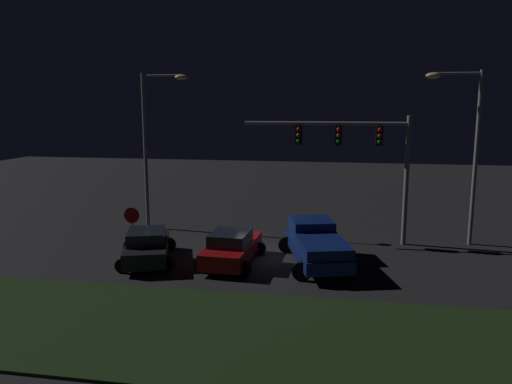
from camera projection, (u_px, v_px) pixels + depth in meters
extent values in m
plane|color=black|center=(259.00, 252.00, 23.72)|extent=(80.00, 80.00, 0.00)
cube|color=black|center=(212.00, 332.00, 15.23)|extent=(26.49, 6.48, 0.10)
cube|color=navy|center=(317.00, 250.00, 21.73)|extent=(3.36, 5.74, 0.55)
cube|color=navy|center=(312.00, 228.00, 22.78)|extent=(2.28, 2.32, 0.85)
cube|color=black|center=(312.00, 226.00, 22.75)|extent=(2.10, 1.93, 0.51)
cube|color=navy|center=(323.00, 246.00, 20.59)|extent=(2.65, 3.42, 0.45)
cylinder|color=black|center=(287.00, 245.00, 23.59)|extent=(0.80, 0.22, 0.80)
cylinder|color=black|center=(329.00, 244.00, 23.78)|extent=(0.80, 0.22, 0.80)
cylinder|color=black|center=(302.00, 271.00, 19.78)|extent=(0.80, 0.22, 0.80)
cylinder|color=black|center=(352.00, 270.00, 19.96)|extent=(0.80, 0.22, 0.80)
cube|color=maroon|center=(232.00, 250.00, 21.94)|extent=(1.98, 4.47, 0.70)
cube|color=black|center=(230.00, 238.00, 21.60)|extent=(1.68, 2.07, 0.55)
cylinder|color=black|center=(222.00, 246.00, 23.63)|extent=(0.64, 0.22, 0.64)
cylinder|color=black|center=(259.00, 248.00, 23.24)|extent=(0.64, 0.22, 0.64)
cylinder|color=black|center=(202.00, 265.00, 20.75)|extent=(0.64, 0.22, 0.64)
cylinder|color=black|center=(244.00, 268.00, 20.36)|extent=(0.64, 0.22, 0.64)
cube|color=black|center=(147.00, 248.00, 22.25)|extent=(3.07, 4.74, 0.70)
cube|color=black|center=(146.00, 236.00, 21.90)|extent=(2.14, 2.40, 0.55)
cylinder|color=black|center=(130.00, 246.00, 23.63)|extent=(0.64, 0.22, 0.64)
cylinder|color=black|center=(169.00, 245.00, 23.89)|extent=(0.64, 0.22, 0.64)
cylinder|color=black|center=(123.00, 266.00, 20.71)|extent=(0.64, 0.22, 0.64)
cylinder|color=black|center=(167.00, 264.00, 20.97)|extent=(0.64, 0.22, 0.64)
cylinder|color=slate|center=(406.00, 181.00, 24.56)|extent=(0.24, 0.24, 6.50)
cylinder|color=slate|center=(325.00, 123.00, 24.78)|extent=(8.20, 0.18, 0.18)
cube|color=black|center=(379.00, 136.00, 24.42)|extent=(0.32, 0.44, 0.95)
sphere|color=red|center=(380.00, 130.00, 24.14)|extent=(0.22, 0.22, 0.22)
sphere|color=#59380A|center=(380.00, 136.00, 24.19)|extent=(0.22, 0.22, 0.22)
sphere|color=#0C4719|center=(379.00, 142.00, 24.25)|extent=(0.22, 0.22, 0.22)
cube|color=black|center=(339.00, 135.00, 24.76)|extent=(0.32, 0.44, 0.95)
sphere|color=red|center=(339.00, 130.00, 24.48)|extent=(0.22, 0.22, 0.22)
sphere|color=#59380A|center=(339.00, 136.00, 24.54)|extent=(0.22, 0.22, 0.22)
sphere|color=#0C4719|center=(338.00, 142.00, 24.59)|extent=(0.22, 0.22, 0.22)
cube|color=black|center=(299.00, 135.00, 25.10)|extent=(0.32, 0.44, 0.95)
sphere|color=red|center=(299.00, 129.00, 24.83)|extent=(0.22, 0.22, 0.22)
sphere|color=#59380A|center=(298.00, 135.00, 24.88)|extent=(0.22, 0.22, 0.22)
sphere|color=#0C4719|center=(298.00, 141.00, 24.93)|extent=(0.22, 0.22, 0.22)
cylinder|color=slate|center=(145.00, 152.00, 27.80)|extent=(0.20, 0.20, 8.75)
cylinder|color=slate|center=(162.00, 76.00, 26.89)|extent=(2.21, 0.12, 0.12)
ellipsoid|color=#F9CC72|center=(181.00, 77.00, 26.72)|extent=(0.70, 0.44, 0.30)
cylinder|color=slate|center=(476.00, 160.00, 24.40)|extent=(0.20, 0.20, 8.67)
cylinder|color=slate|center=(458.00, 73.00, 23.87)|extent=(2.25, 0.12, 0.12)
ellipsoid|color=#F9CC72|center=(433.00, 76.00, 24.08)|extent=(0.70, 0.44, 0.30)
cylinder|color=slate|center=(133.00, 231.00, 23.47)|extent=(0.07, 0.07, 2.20)
cylinder|color=#B20C0F|center=(132.00, 215.00, 23.31)|extent=(0.76, 0.03, 0.76)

